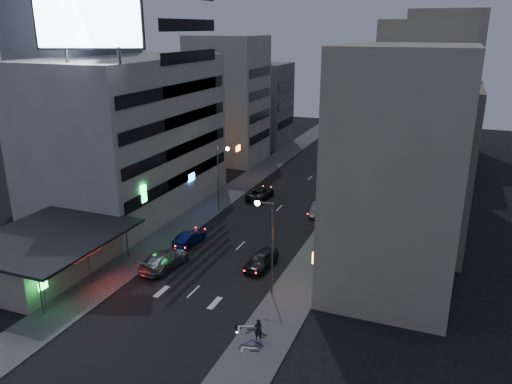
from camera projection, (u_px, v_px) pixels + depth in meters
The scene contains 29 objects.
ground at pixel (169, 316), 38.50m from camera, with size 180.00×180.00×0.00m, color black.
sidewalk_left at pixel (233, 191), 67.75m from camera, with size 4.00×120.00×0.12m, color #4C4C4F.
sidewalk_right at pixel (350, 205), 62.13m from camera, with size 4.00×120.00×0.12m, color #4C4C4F.
food_court at pixel (44, 253), 44.52m from camera, with size 11.00×13.00×3.88m.
white_building at pixel (129, 135), 59.28m from camera, with size 14.00×24.00×18.00m, color beige.
grey_tower at pixel (78, 62), 62.57m from camera, with size 10.00×14.00×34.00m, color gray.
shophouse_near at pixel (396, 176), 39.35m from camera, with size 10.00×11.00×20.00m, color #B3A68C.
shophouse_mid at pixel (413, 166), 49.94m from camera, with size 11.00×12.00×16.00m, color gray.
shophouse_far at pixel (421, 115), 60.64m from camera, with size 10.00×14.00×22.00m, color #B3A68C.
far_left_a at pixel (228, 100), 80.49m from camera, with size 11.00×10.00×20.00m, color beige.
far_left_b at pixel (255, 104), 92.91m from camera, with size 12.00×10.00×15.00m, color gray.
far_right_a at pixel (431, 113), 74.32m from camera, with size 11.00×12.00×18.00m, color gray.
far_right_b at pixel (441, 83), 85.55m from camera, with size 12.00×12.00×24.00m, color #B3A68C.
billboard at pixel (89, 22), 45.05m from camera, with size 9.52×3.75×6.20m.
street_lamp_right_near at pixel (268, 234), 40.03m from camera, with size 1.60×0.44×8.02m.
street_lamp_left at pixel (221, 170), 58.29m from camera, with size 1.60×0.44×8.02m.
street_lamp_right_far at pixel (352, 146), 70.02m from camera, with size 1.60×0.44×8.02m.
parked_car_right_near at pixel (261, 260), 46.03m from camera, with size 1.86×4.62×1.57m, color #25252A.
parked_car_right_mid at pixel (318, 209), 59.03m from camera, with size 1.40×4.02×1.33m, color #95999C.
parked_car_left at pixel (260, 193), 64.78m from camera, with size 2.36×5.12×1.42m, color #25252A.
parked_car_right_far at pixel (335, 192), 65.39m from camera, with size 1.87×4.61×1.34m, color #9CA0A4.
road_car_blue at pixel (190, 238), 51.01m from camera, with size 1.42×4.08×1.34m, color navy.
road_car_silver at pixel (164, 259), 46.02m from camera, with size 2.29×5.63×1.63m, color #A6A9AE.
person at pixel (258, 329), 35.17m from camera, with size 0.59×0.39×1.61m, color black.
scooter_black_a at pixel (256, 340), 34.48m from camera, with size 1.68×0.56×1.03m, color black, non-canonical shape.
scooter_silver_a at pixel (260, 341), 34.27m from camera, with size 1.84×0.61×1.12m, color #9C9FA3, non-canonical shape.
scooter_blue at pixel (265, 339), 34.48m from camera, with size 1.82×0.61×1.11m, color navy, non-canonical shape.
scooter_black_b at pixel (268, 328), 35.67m from camera, with size 2.01×0.67×1.23m, color black, non-canonical shape.
scooter_silver_b at pixel (256, 318), 36.81m from camera, with size 2.04×0.68×1.25m, color #B1B5BA, non-canonical shape.
Camera 1 is at (18.70, -28.65, 21.19)m, focal length 35.00 mm.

